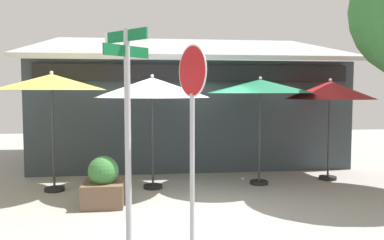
{
  "coord_description": "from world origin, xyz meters",
  "views": [
    {
      "loc": [
        -0.88,
        -7.53,
        2.24
      ],
      "look_at": [
        0.12,
        1.2,
        1.6
      ],
      "focal_mm": 35.89,
      "sensor_mm": 36.0,
      "label": 1
    }
  ],
  "objects_px": {
    "patio_umbrella_crimson_far_right": "(330,91)",
    "stop_sign": "(192,107)",
    "street_sign_post": "(127,115)",
    "patio_umbrella_ivory_center": "(152,88)",
    "patio_umbrella_forest_green_right": "(260,87)",
    "sidewalk_planter": "(103,184)",
    "patio_umbrella_mustard_left": "(52,83)"
  },
  "relations": [
    {
      "from": "stop_sign",
      "to": "patio_umbrella_ivory_center",
      "type": "distance_m",
      "value": 3.43
    },
    {
      "from": "stop_sign",
      "to": "patio_umbrella_forest_green_right",
      "type": "xyz_separation_m",
      "value": [
        2.04,
        3.49,
        0.33
      ]
    },
    {
      "from": "patio_umbrella_mustard_left",
      "to": "patio_umbrella_forest_green_right",
      "type": "xyz_separation_m",
      "value": [
        4.8,
        0.11,
        -0.08
      ]
    },
    {
      "from": "patio_umbrella_mustard_left",
      "to": "street_sign_post",
      "type": "bearing_deg",
      "value": -60.55
    },
    {
      "from": "patio_umbrella_ivory_center",
      "to": "patio_umbrella_forest_green_right",
      "type": "xyz_separation_m",
      "value": [
        2.58,
        0.12,
        0.02
      ]
    },
    {
      "from": "patio_umbrella_ivory_center",
      "to": "patio_umbrella_crimson_far_right",
      "type": "height_order",
      "value": "patio_umbrella_ivory_center"
    },
    {
      "from": "patio_umbrella_forest_green_right",
      "to": "patio_umbrella_crimson_far_right",
      "type": "bearing_deg",
      "value": 8.29
    },
    {
      "from": "patio_umbrella_mustard_left",
      "to": "patio_umbrella_crimson_far_right",
      "type": "bearing_deg",
      "value": 3.32
    },
    {
      "from": "patio_umbrella_mustard_left",
      "to": "patio_umbrella_crimson_far_right",
      "type": "height_order",
      "value": "patio_umbrella_mustard_left"
    },
    {
      "from": "street_sign_post",
      "to": "stop_sign",
      "type": "relative_size",
      "value": 1.08
    },
    {
      "from": "sidewalk_planter",
      "to": "street_sign_post",
      "type": "bearing_deg",
      "value": -73.41
    },
    {
      "from": "patio_umbrella_mustard_left",
      "to": "patio_umbrella_ivory_center",
      "type": "relative_size",
      "value": 1.02
    },
    {
      "from": "stop_sign",
      "to": "sidewalk_planter",
      "type": "distance_m",
      "value": 3.06
    },
    {
      "from": "street_sign_post",
      "to": "patio_umbrella_crimson_far_right",
      "type": "distance_m",
      "value": 6.08
    },
    {
      "from": "patio_umbrella_forest_green_right",
      "to": "street_sign_post",
      "type": "bearing_deg",
      "value": -131.56
    },
    {
      "from": "patio_umbrella_mustard_left",
      "to": "sidewalk_planter",
      "type": "relative_size",
      "value": 2.74
    },
    {
      "from": "street_sign_post",
      "to": "sidewalk_planter",
      "type": "distance_m",
      "value": 2.54
    },
    {
      "from": "street_sign_post",
      "to": "patio_umbrella_ivory_center",
      "type": "xyz_separation_m",
      "value": [
        0.4,
        3.24,
        0.43
      ]
    },
    {
      "from": "patio_umbrella_crimson_far_right",
      "to": "stop_sign",
      "type": "bearing_deg",
      "value": -136.25
    },
    {
      "from": "street_sign_post",
      "to": "sidewalk_planter",
      "type": "xyz_separation_m",
      "value": [
        -0.59,
        1.97,
        -1.48
      ]
    },
    {
      "from": "street_sign_post",
      "to": "patio_umbrella_forest_green_right",
      "type": "height_order",
      "value": "street_sign_post"
    },
    {
      "from": "sidewalk_planter",
      "to": "patio_umbrella_mustard_left",
      "type": "bearing_deg",
      "value": 134.41
    },
    {
      "from": "stop_sign",
      "to": "patio_umbrella_crimson_far_right",
      "type": "relative_size",
      "value": 1.13
    },
    {
      "from": "patio_umbrella_ivory_center",
      "to": "patio_umbrella_forest_green_right",
      "type": "height_order",
      "value": "patio_umbrella_ivory_center"
    },
    {
      "from": "patio_umbrella_ivory_center",
      "to": "patio_umbrella_forest_green_right",
      "type": "relative_size",
      "value": 1.01
    },
    {
      "from": "patio_umbrella_mustard_left",
      "to": "stop_sign",
      "type": "bearing_deg",
      "value": -50.77
    },
    {
      "from": "stop_sign",
      "to": "patio_umbrella_ivory_center",
      "type": "xyz_separation_m",
      "value": [
        -0.54,
        3.38,
        0.31
      ]
    },
    {
      "from": "patio_umbrella_mustard_left",
      "to": "sidewalk_planter",
      "type": "bearing_deg",
      "value": -45.59
    },
    {
      "from": "stop_sign",
      "to": "patio_umbrella_forest_green_right",
      "type": "relative_size",
      "value": 1.12
    },
    {
      "from": "patio_umbrella_forest_green_right",
      "to": "sidewalk_planter",
      "type": "height_order",
      "value": "patio_umbrella_forest_green_right"
    },
    {
      "from": "stop_sign",
      "to": "patio_umbrella_ivory_center",
      "type": "bearing_deg",
      "value": 99.01
    },
    {
      "from": "patio_umbrella_crimson_far_right",
      "to": "sidewalk_planter",
      "type": "xyz_separation_m",
      "value": [
        -5.46,
        -1.66,
        -1.85
      ]
    }
  ]
}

